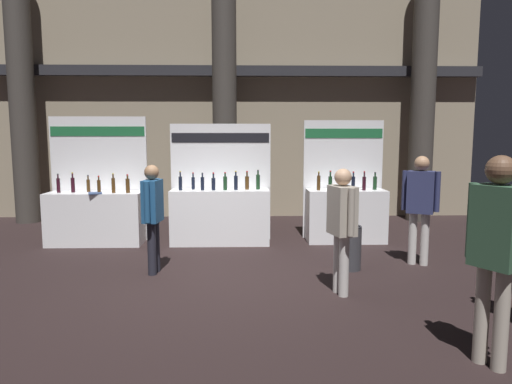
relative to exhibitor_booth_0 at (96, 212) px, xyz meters
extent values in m
plane|color=black|center=(2.30, -2.19, -0.59)|extent=(24.76, 24.76, 0.00)
cube|color=gray|center=(2.30, 3.03, 2.64)|extent=(12.38, 0.25, 6.47)
cube|color=#2D2D33|center=(2.30, 2.72, 2.96)|extent=(12.38, 0.20, 0.24)
cylinder|color=#423D38|center=(-2.33, 2.27, 2.45)|extent=(0.56, 0.56, 6.08)
cylinder|color=#423D38|center=(2.30, 2.27, 2.45)|extent=(0.56, 0.56, 6.08)
cylinder|color=#423D38|center=(6.93, 2.27, 2.45)|extent=(0.56, 0.56, 6.08)
cube|color=white|center=(0.00, -0.05, -0.11)|extent=(1.72, 0.60, 0.97)
cube|color=white|center=(0.00, 0.29, 0.59)|extent=(1.81, 0.04, 2.37)
cube|color=#1E6638|center=(0.00, 0.27, 1.50)|extent=(1.76, 0.01, 0.18)
cylinder|color=black|center=(-0.64, -0.08, 0.51)|extent=(0.06, 0.06, 0.26)
cylinder|color=black|center=(-0.64, -0.08, 0.67)|extent=(0.03, 0.03, 0.07)
cylinder|color=black|center=(-0.64, -0.08, 0.72)|extent=(0.03, 0.03, 0.02)
cylinder|color=black|center=(-0.39, -0.04, 0.51)|extent=(0.07, 0.07, 0.27)
cylinder|color=black|center=(-0.39, -0.04, 0.69)|extent=(0.03, 0.03, 0.08)
cylinder|color=gold|center=(-0.39, -0.04, 0.74)|extent=(0.03, 0.03, 0.02)
cylinder|color=#472D14|center=(-0.13, 0.03, 0.49)|extent=(0.06, 0.06, 0.23)
cylinder|color=#472D14|center=(-0.13, 0.03, 0.64)|extent=(0.03, 0.03, 0.07)
cylinder|color=black|center=(-0.13, 0.03, 0.68)|extent=(0.03, 0.03, 0.02)
cylinder|color=#472D14|center=(0.12, -0.14, 0.50)|extent=(0.06, 0.06, 0.23)
cylinder|color=#472D14|center=(0.12, -0.14, 0.65)|extent=(0.03, 0.03, 0.06)
cylinder|color=red|center=(0.12, -0.14, 0.69)|extent=(0.03, 0.03, 0.02)
cylinder|color=#472D14|center=(0.38, -0.13, 0.51)|extent=(0.07, 0.07, 0.27)
cylinder|color=#472D14|center=(0.38, -0.13, 0.68)|extent=(0.03, 0.03, 0.07)
cylinder|color=gold|center=(0.38, -0.13, 0.73)|extent=(0.03, 0.03, 0.02)
cylinder|color=#472D14|center=(0.64, -0.13, 0.51)|extent=(0.07, 0.07, 0.26)
cylinder|color=#472D14|center=(0.64, -0.13, 0.67)|extent=(0.03, 0.03, 0.06)
cylinder|color=red|center=(0.64, -0.13, 0.71)|extent=(0.03, 0.03, 0.02)
cube|color=#334772|center=(0.07, -0.23, 0.39)|extent=(0.32, 0.36, 0.02)
cube|color=white|center=(2.31, -0.04, -0.09)|extent=(1.81, 0.60, 1.02)
cube|color=white|center=(2.31, 0.30, 0.52)|extent=(1.90, 0.04, 2.23)
cube|color=black|center=(2.31, 0.28, 1.38)|extent=(1.85, 0.01, 0.18)
cylinder|color=black|center=(1.59, -0.12, 0.55)|extent=(0.06, 0.06, 0.25)
cylinder|color=black|center=(1.59, -0.12, 0.71)|extent=(0.03, 0.03, 0.08)
cylinder|color=gold|center=(1.59, -0.12, 0.76)|extent=(0.03, 0.03, 0.02)
cylinder|color=black|center=(1.81, 0.01, 0.53)|extent=(0.06, 0.06, 0.23)
cylinder|color=black|center=(1.81, 0.01, 0.68)|extent=(0.03, 0.03, 0.07)
cylinder|color=red|center=(1.81, 0.01, 0.73)|extent=(0.03, 0.03, 0.02)
cylinder|color=black|center=(1.99, -0.14, 0.54)|extent=(0.07, 0.07, 0.24)
cylinder|color=black|center=(1.99, -0.14, 0.69)|extent=(0.03, 0.03, 0.06)
cylinder|color=black|center=(1.99, -0.14, 0.73)|extent=(0.03, 0.03, 0.02)
cylinder|color=black|center=(2.19, -0.13, 0.53)|extent=(0.07, 0.07, 0.23)
cylinder|color=black|center=(2.19, -0.13, 0.69)|extent=(0.03, 0.03, 0.08)
cylinder|color=red|center=(2.19, -0.13, 0.74)|extent=(0.03, 0.03, 0.02)
cylinder|color=#19381E|center=(2.41, -0.11, 0.55)|extent=(0.07, 0.07, 0.25)
cylinder|color=#19381E|center=(2.41, -0.11, 0.70)|extent=(0.03, 0.03, 0.06)
cylinder|color=red|center=(2.41, -0.11, 0.74)|extent=(0.03, 0.03, 0.02)
cylinder|color=black|center=(2.60, -0.09, 0.55)|extent=(0.07, 0.07, 0.26)
cylinder|color=black|center=(2.60, -0.09, 0.72)|extent=(0.03, 0.03, 0.07)
cylinder|color=gold|center=(2.60, -0.09, 0.76)|extent=(0.03, 0.03, 0.02)
cylinder|color=#472D14|center=(2.81, -0.02, 0.54)|extent=(0.07, 0.07, 0.24)
cylinder|color=#472D14|center=(2.81, -0.02, 0.71)|extent=(0.03, 0.03, 0.08)
cylinder|color=red|center=(2.81, -0.02, 0.76)|extent=(0.03, 0.03, 0.02)
cylinder|color=#19381E|center=(3.01, -0.01, 0.56)|extent=(0.07, 0.07, 0.27)
cylinder|color=#19381E|center=(3.01, -0.01, 0.73)|extent=(0.03, 0.03, 0.07)
cylinder|color=black|center=(3.01, -0.01, 0.77)|extent=(0.03, 0.03, 0.02)
cube|color=white|center=(4.69, 0.08, -0.10)|extent=(1.47, 0.60, 0.99)
cube|color=white|center=(4.69, 0.42, 0.56)|extent=(1.54, 0.04, 2.31)
cube|color=#1E6638|center=(4.69, 0.39, 1.46)|extent=(1.50, 0.01, 0.18)
cylinder|color=#472D14|center=(4.15, 0.02, 0.54)|extent=(0.07, 0.07, 0.27)
cylinder|color=#472D14|center=(4.15, 0.02, 0.70)|extent=(0.03, 0.03, 0.06)
cylinder|color=gold|center=(4.15, 0.02, 0.74)|extent=(0.03, 0.03, 0.02)
cylinder|color=#19381E|center=(4.36, 0.01, 0.53)|extent=(0.07, 0.07, 0.26)
cylinder|color=#19381E|center=(4.36, 0.01, 0.70)|extent=(0.03, 0.03, 0.09)
cylinder|color=red|center=(4.36, 0.01, 0.76)|extent=(0.03, 0.03, 0.02)
cylinder|color=black|center=(4.59, 0.09, 0.52)|extent=(0.06, 0.06, 0.24)
cylinder|color=black|center=(4.59, 0.09, 0.68)|extent=(0.03, 0.03, 0.08)
cylinder|color=gold|center=(4.59, 0.09, 0.73)|extent=(0.03, 0.03, 0.02)
cylinder|color=black|center=(4.80, 0.01, 0.53)|extent=(0.07, 0.07, 0.26)
cylinder|color=black|center=(4.80, 0.01, 0.69)|extent=(0.03, 0.03, 0.08)
cylinder|color=red|center=(4.80, 0.01, 0.74)|extent=(0.03, 0.03, 0.02)
cylinder|color=black|center=(5.00, -0.02, 0.53)|extent=(0.07, 0.07, 0.25)
cylinder|color=black|center=(5.00, -0.02, 0.70)|extent=(0.03, 0.03, 0.09)
cylinder|color=red|center=(5.00, -0.02, 0.75)|extent=(0.03, 0.03, 0.02)
cylinder|color=#19381E|center=(5.23, 0.09, 0.52)|extent=(0.07, 0.07, 0.25)
cylinder|color=#19381E|center=(5.23, 0.09, 0.68)|extent=(0.03, 0.03, 0.07)
cylinder|color=black|center=(5.23, 0.09, 0.72)|extent=(0.03, 0.03, 0.02)
cylinder|color=#38383D|center=(4.34, -1.77, -0.27)|extent=(0.34, 0.34, 0.64)
torus|color=black|center=(4.34, -1.77, 0.06)|extent=(0.34, 0.34, 0.02)
cylinder|color=silver|center=(5.39, -1.50, -0.19)|extent=(0.12, 0.12, 0.82)
cylinder|color=silver|center=(5.55, -1.57, -0.19)|extent=(0.12, 0.12, 0.82)
cube|color=navy|center=(5.47, -1.54, 0.55)|extent=(0.46, 0.40, 0.65)
sphere|color=tan|center=(5.47, -1.54, 0.99)|extent=(0.22, 0.22, 0.22)
cylinder|color=navy|center=(5.25, -1.43, 0.56)|extent=(0.08, 0.08, 0.62)
cylinder|color=navy|center=(5.69, -1.64, 0.56)|extent=(0.08, 0.08, 0.62)
cylinder|color=#ADA393|center=(4.93, -4.76, -0.15)|extent=(0.12, 0.12, 0.88)
cylinder|color=#ADA393|center=(4.84, -4.61, -0.15)|extent=(0.12, 0.12, 0.88)
cube|color=#33563D|center=(4.89, -4.69, 0.64)|extent=(0.41, 0.45, 0.70)
sphere|color=brown|center=(4.89, -4.69, 1.11)|extent=(0.24, 0.24, 0.24)
cylinder|color=#33563D|center=(4.77, -4.49, 0.65)|extent=(0.08, 0.08, 0.66)
cylinder|color=#23232D|center=(1.43, -1.97, -0.21)|extent=(0.12, 0.12, 0.77)
cylinder|color=#23232D|center=(1.45, -1.80, -0.21)|extent=(0.12, 0.12, 0.77)
cube|color=navy|center=(1.44, -1.89, 0.47)|extent=(0.26, 0.40, 0.61)
sphere|color=#8C6647|center=(1.44, -1.89, 0.89)|extent=(0.21, 0.21, 0.21)
cylinder|color=navy|center=(1.41, -2.12, 0.49)|extent=(0.08, 0.08, 0.58)
cylinder|color=navy|center=(1.47, -1.66, 0.49)|extent=(0.08, 0.08, 0.58)
cylinder|color=silver|center=(3.96, -2.77, -0.21)|extent=(0.12, 0.12, 0.77)
cylinder|color=silver|center=(4.00, -2.92, -0.21)|extent=(0.12, 0.12, 0.77)
cube|color=#ADA393|center=(3.98, -2.85, 0.48)|extent=(0.34, 0.43, 0.61)
sphere|color=tan|center=(3.98, -2.85, 0.90)|extent=(0.21, 0.21, 0.21)
cylinder|color=#ADA393|center=(3.92, -2.62, 0.49)|extent=(0.08, 0.08, 0.58)
cylinder|color=#ADA393|center=(4.04, -3.07, 0.49)|extent=(0.08, 0.08, 0.58)
camera|label=1|loc=(2.77, -8.36, 1.38)|focal=31.71mm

